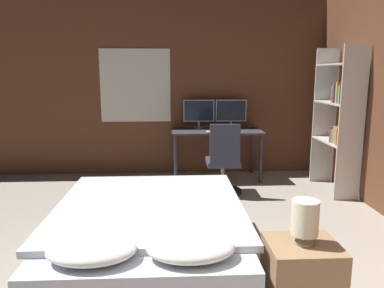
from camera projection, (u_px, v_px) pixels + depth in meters
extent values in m
cube|color=brown|center=(185.00, 89.00, 5.89)|extent=(12.00, 0.06, 2.70)
cube|color=silver|center=(135.00, 86.00, 5.80)|extent=(1.08, 0.01, 1.12)
cube|color=black|center=(135.00, 86.00, 5.81)|extent=(1.00, 0.01, 1.04)
cube|color=brown|center=(150.00, 254.00, 3.11)|extent=(1.50, 2.00, 0.22)
cube|color=silver|center=(149.00, 228.00, 3.06)|extent=(1.44, 1.94, 0.25)
cube|color=silver|center=(150.00, 206.00, 3.15)|extent=(1.54, 1.68, 0.05)
ellipsoid|color=white|center=(92.00, 250.00, 2.28)|extent=(0.55, 0.38, 0.13)
ellipsoid|color=white|center=(191.00, 248.00, 2.31)|extent=(0.55, 0.38, 0.13)
cube|color=#997551|center=(301.00, 279.00, 2.47)|extent=(0.46, 0.41, 0.50)
cylinder|color=gray|center=(304.00, 242.00, 2.42)|extent=(0.13, 0.13, 0.01)
cylinder|color=gray|center=(304.00, 238.00, 2.42)|extent=(0.02, 0.02, 0.05)
cylinder|color=beige|center=(305.00, 217.00, 2.39)|extent=(0.17, 0.17, 0.23)
cube|color=#38383D|center=(216.00, 131.00, 5.64)|extent=(1.35, 0.66, 0.03)
cylinder|color=#2D2D33|center=(175.00, 160.00, 5.40)|extent=(0.05, 0.05, 0.72)
cylinder|color=#2D2D33|center=(261.00, 159.00, 5.47)|extent=(0.05, 0.05, 0.72)
cylinder|color=#2D2D33|center=(175.00, 152.00, 5.95)|extent=(0.05, 0.05, 0.72)
cylinder|color=#2D2D33|center=(253.00, 151.00, 6.01)|extent=(0.05, 0.05, 0.72)
cylinder|color=#B7B7BC|center=(199.00, 128.00, 5.85)|extent=(0.16, 0.16, 0.01)
cylinder|color=#B7B7BC|center=(199.00, 124.00, 5.84)|extent=(0.03, 0.03, 0.09)
cube|color=#B7B7BC|center=(199.00, 111.00, 5.80)|extent=(0.48, 0.03, 0.34)
cube|color=#192338|center=(199.00, 111.00, 5.78)|extent=(0.45, 0.00, 0.31)
cylinder|color=#B7B7BC|center=(231.00, 127.00, 5.87)|extent=(0.16, 0.16, 0.01)
cylinder|color=#B7B7BC|center=(231.00, 124.00, 5.86)|extent=(0.03, 0.03, 0.09)
cube|color=#B7B7BC|center=(231.00, 111.00, 5.82)|extent=(0.48, 0.03, 0.34)
cube|color=#192338|center=(231.00, 111.00, 5.81)|extent=(0.45, 0.00, 0.31)
cube|color=#B7B7BC|center=(218.00, 132.00, 5.41)|extent=(0.35, 0.13, 0.02)
ellipsoid|color=#B7B7BC|center=(236.00, 131.00, 5.42)|extent=(0.07, 0.05, 0.04)
cylinder|color=black|center=(222.00, 191.00, 5.06)|extent=(0.52, 0.52, 0.04)
cylinder|color=gray|center=(222.00, 177.00, 5.03)|extent=(0.05, 0.05, 0.35)
cube|color=#33384C|center=(223.00, 162.00, 4.99)|extent=(0.43, 0.43, 0.07)
cube|color=#33384C|center=(225.00, 144.00, 4.75)|extent=(0.38, 0.05, 0.50)
cube|color=beige|center=(352.00, 125.00, 4.59)|extent=(0.32, 0.02, 1.93)
cube|color=beige|center=(324.00, 117.00, 5.42)|extent=(0.32, 0.02, 1.93)
cube|color=beige|center=(335.00, 142.00, 5.06)|extent=(0.32, 0.83, 0.02)
cube|color=beige|center=(338.00, 103.00, 4.96)|extent=(0.32, 0.83, 0.02)
cube|color=beige|center=(341.00, 64.00, 4.87)|extent=(0.32, 0.83, 0.02)
cube|color=gold|center=(349.00, 137.00, 4.66)|extent=(0.27, 0.04, 0.23)
cube|color=#B2332D|center=(347.00, 137.00, 4.70)|extent=(0.27, 0.04, 0.23)
cube|color=gold|center=(346.00, 136.00, 4.75)|extent=(0.27, 0.04, 0.23)
cube|color=#BCB29E|center=(344.00, 135.00, 4.79)|extent=(0.27, 0.03, 0.24)
cube|color=gold|center=(343.00, 135.00, 4.83)|extent=(0.27, 0.02, 0.22)
cube|color=teal|center=(341.00, 136.00, 4.88)|extent=(0.27, 0.04, 0.19)
cube|color=#B2332D|center=(340.00, 135.00, 4.92)|extent=(0.27, 0.03, 0.21)
cube|color=#28282D|center=(352.00, 97.00, 4.57)|extent=(0.27, 0.04, 0.19)
cube|color=#28282D|center=(351.00, 95.00, 4.61)|extent=(0.27, 0.04, 0.23)
cube|color=#BCB29E|center=(349.00, 95.00, 4.64)|extent=(0.27, 0.02, 0.23)
cube|color=#337042|center=(348.00, 95.00, 4.68)|extent=(0.27, 0.03, 0.23)
cube|color=gold|center=(346.00, 93.00, 4.72)|extent=(0.27, 0.04, 0.27)
cube|color=#28282D|center=(345.00, 94.00, 4.77)|extent=(0.27, 0.02, 0.24)
cube|color=#B2332D|center=(343.00, 93.00, 4.80)|extent=(0.27, 0.03, 0.27)
cube|color=teal|center=(342.00, 95.00, 4.85)|extent=(0.27, 0.04, 0.21)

